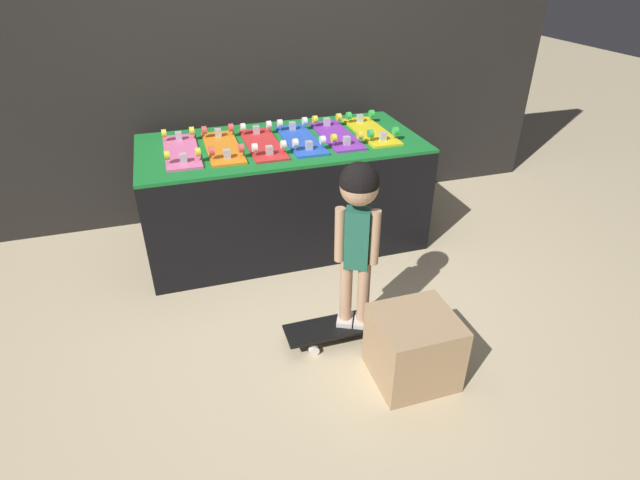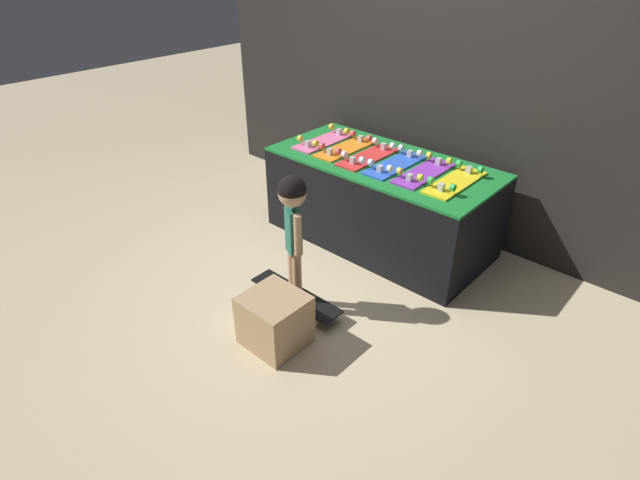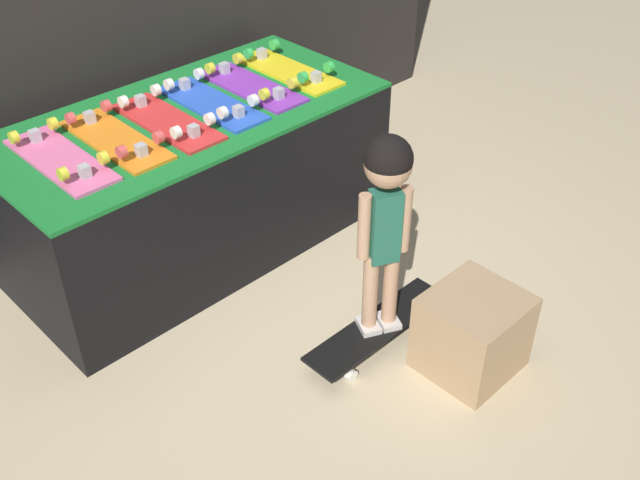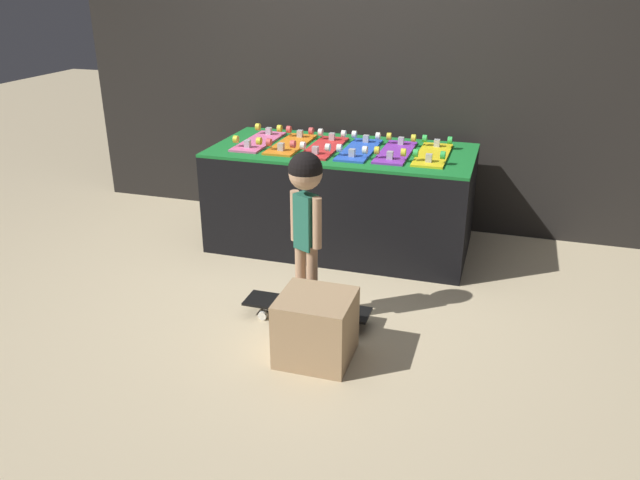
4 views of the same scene
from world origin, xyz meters
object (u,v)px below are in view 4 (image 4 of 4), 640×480
child (306,201)px  storage_box (316,327)px  skateboard_pink_on_rack (259,140)px  skateboard_red_on_rack (324,146)px  skateboard_purple_on_rack (396,151)px  skateboard_yellow_on_rack (433,153)px  skateboard_blue_on_rack (359,149)px  skateboard_orange_on_rack (291,143)px  skateboard_on_floor (307,308)px

child → storage_box: 0.68m
skateboard_pink_on_rack → skateboard_red_on_rack: size_ratio=1.00×
skateboard_purple_on_rack → child: child is taller
skateboard_red_on_rack → skateboard_purple_on_rack: 0.50m
skateboard_yellow_on_rack → storage_box: (-0.36, -1.48, -0.57)m
skateboard_blue_on_rack → child: (-0.02, -1.10, -0.02)m
skateboard_orange_on_rack → child: bearing=-66.7°
skateboard_orange_on_rack → skateboard_red_on_rack: bearing=-3.7°
skateboard_red_on_rack → child: bearing=-78.3°
skateboard_purple_on_rack → child: 1.15m
skateboard_red_on_rack → storage_box: size_ratio=1.64×
skateboard_purple_on_rack → skateboard_on_floor: bearing=-103.9°
skateboard_red_on_rack → skateboard_blue_on_rack: (0.25, 0.01, 0.00)m
skateboard_pink_on_rack → child: (0.73, -1.12, -0.02)m
skateboard_red_on_rack → child: (0.23, -1.10, -0.02)m
skateboard_orange_on_rack → skateboard_red_on_rack: size_ratio=1.00×
child → storage_box: bearing=-38.8°
skateboard_orange_on_rack → skateboard_blue_on_rack: bearing=-0.9°
skateboard_pink_on_rack → skateboard_on_floor: bearing=-56.9°
skateboard_on_floor → storage_box: 0.41m
skateboard_purple_on_rack → child: (-0.28, -1.12, -0.02)m
skateboard_on_floor → skateboard_yellow_on_rack: bearing=64.9°
skateboard_blue_on_rack → skateboard_on_floor: (-0.02, -1.10, -0.67)m
storage_box → skateboard_red_on_rack: bearing=105.3°
skateboard_pink_on_rack → skateboard_orange_on_rack: (0.25, -0.01, 0.00)m
skateboard_orange_on_rack → skateboard_on_floor: size_ratio=0.83×
skateboard_on_floor → storage_box: (0.17, -0.36, 0.10)m
skateboard_red_on_rack → skateboard_on_floor: bearing=-78.3°
skateboard_yellow_on_rack → skateboard_orange_on_rack: bearing=-179.1°
skateboard_pink_on_rack → skateboard_yellow_on_rack: (1.26, 0.01, 0.00)m
skateboard_pink_on_rack → skateboard_purple_on_rack: bearing=-0.2°
skateboard_blue_on_rack → skateboard_yellow_on_rack: 0.50m
skateboard_pink_on_rack → storage_box: bearing=-58.7°
skateboard_red_on_rack → skateboard_purple_on_rack: size_ratio=1.00×
skateboard_blue_on_rack → skateboard_yellow_on_rack: size_ratio=1.00×
child → storage_box: size_ratio=2.44×
skateboard_pink_on_rack → skateboard_blue_on_rack: 0.76m
skateboard_red_on_rack → skateboard_blue_on_rack: 0.25m
skateboard_orange_on_rack → storage_box: size_ratio=1.64×
skateboard_orange_on_rack → skateboard_yellow_on_rack: 1.01m
child → storage_box: child is taller
skateboard_purple_on_rack → skateboard_yellow_on_rack: same height
skateboard_orange_on_rack → skateboard_yellow_on_rack: (1.01, 0.02, 0.00)m
skateboard_red_on_rack → skateboard_yellow_on_rack: bearing=2.5°
skateboard_purple_on_rack → skateboard_yellow_on_rack: (0.25, 0.01, 0.00)m
skateboard_yellow_on_rack → skateboard_on_floor: skateboard_yellow_on_rack is taller
skateboard_yellow_on_rack → storage_box: bearing=-103.7°
skateboard_purple_on_rack → skateboard_red_on_rack: bearing=-177.5°
skateboard_pink_on_rack → skateboard_orange_on_rack: size_ratio=1.00×
skateboard_orange_on_rack → skateboard_blue_on_rack: same height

